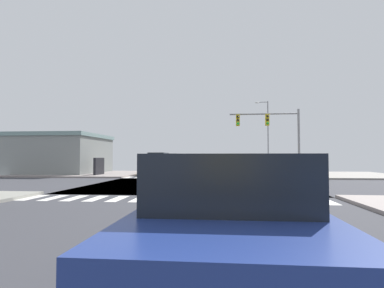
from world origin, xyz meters
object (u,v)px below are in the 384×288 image
Objects in this scene: bank_building at (49,154)px; suv_nearside_1 at (172,161)px; street_lamp at (266,130)px; traffic_signal_mast at (271,127)px; sedan_crossing_1 at (228,220)px; suv_leading_3 at (159,161)px.

bank_building is 2.91× the size of suv_nearside_1.
street_lamp is 13.24m from suv_nearside_1.
street_lamp reaches higher than bank_building.
traffic_signal_mast reaches higher than sedan_crossing_1.
bank_building is 15.25m from suv_nearside_1.
suv_nearside_1 is at bearing 129.24° from traffic_signal_mast.
sedan_crossing_1 is (-4.16, -24.68, -3.39)m from traffic_signal_mast.
street_lamp is 15.92m from suv_leading_3.
traffic_signal_mast is 0.46× the size of bank_building.
suv_nearside_1 is (12.63, 8.51, -0.81)m from bank_building.
suv_leading_3 is at bearing -144.95° from street_lamp.
traffic_signal_mast reaches higher than suv_leading_3.
traffic_signal_mast is 17.92m from suv_nearside_1.
bank_building reaches higher than suv_leading_3.
traffic_signal_mast reaches higher than bank_building.
traffic_signal_mast is 1.43× the size of sedan_crossing_1.
bank_building is at bearing 167.77° from traffic_signal_mast.
street_lamp is 39.10m from sedan_crossing_1.
street_lamp is at bearing 84.02° from traffic_signal_mast.
street_lamp is 2.02× the size of suv_leading_3.
sedan_crossing_1 is (19.63, -29.84, -1.09)m from bank_building.
traffic_signal_mast is at bearing 156.18° from suv_leading_3.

